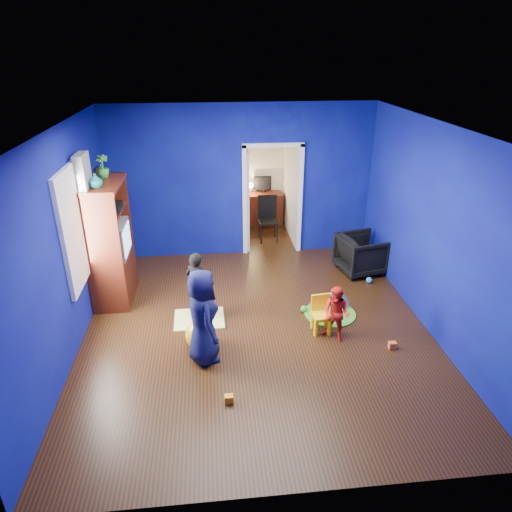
{
  "coord_description": "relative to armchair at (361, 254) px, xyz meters",
  "views": [
    {
      "loc": [
        -0.61,
        -5.63,
        3.83
      ],
      "look_at": [
        0.03,
        0.4,
        1.0
      ],
      "focal_mm": 32.0,
      "sensor_mm": 36.0,
      "label": 1
    }
  ],
  "objects": [
    {
      "name": "floor",
      "position": [
        -2.1,
        -1.67,
        -0.35
      ],
      "size": [
        5.0,
        5.5,
        0.01
      ],
      "primitive_type": "cube",
      "color": "black",
      "rests_on": "ground"
    },
    {
      "name": "ceiling",
      "position": [
        -2.1,
        -1.67,
        2.55
      ],
      "size": [
        5.0,
        5.5,
        0.01
      ],
      "primitive_type": "cube",
      "color": "white",
      "rests_on": "wall_back"
    },
    {
      "name": "wall_back",
      "position": [
        -2.1,
        1.08,
        1.1
      ],
      "size": [
        5.0,
        0.02,
        2.9
      ],
      "primitive_type": "cube",
      "color": "#0B0A72",
      "rests_on": "floor"
    },
    {
      "name": "wall_front",
      "position": [
        -2.1,
        -4.42,
        1.1
      ],
      "size": [
        5.0,
        0.02,
        2.9
      ],
      "primitive_type": "cube",
      "color": "#0B0A72",
      "rests_on": "floor"
    },
    {
      "name": "wall_left",
      "position": [
        -4.6,
        -1.67,
        1.1
      ],
      "size": [
        0.02,
        5.5,
        2.9
      ],
      "primitive_type": "cube",
      "color": "#0B0A72",
      "rests_on": "floor"
    },
    {
      "name": "wall_right",
      "position": [
        0.4,
        -1.67,
        1.1
      ],
      "size": [
        0.02,
        5.5,
        2.9
      ],
      "primitive_type": "cube",
      "color": "#0B0A72",
      "rests_on": "floor"
    },
    {
      "name": "alcove",
      "position": [
        -1.5,
        1.96,
        0.9
      ],
      "size": [
        1.0,
        1.75,
        2.5
      ],
      "primitive_type": null,
      "color": "silver",
      "rests_on": "floor"
    },
    {
      "name": "armchair",
      "position": [
        0.0,
        0.0,
        0.0
      ],
      "size": [
        0.92,
        0.9,
        0.71
      ],
      "primitive_type": "imported",
      "rotation": [
        0.0,
        0.0,
        1.78
      ],
      "color": "black",
      "rests_on": "floor"
    },
    {
      "name": "child_black",
      "position": [
        -2.95,
        -1.24,
        0.19
      ],
      "size": [
        0.47,
        0.44,
        1.08
      ],
      "primitive_type": "imported",
      "rotation": [
        0.0,
        0.0,
        2.54
      ],
      "color": "black",
      "rests_on": "floor"
    },
    {
      "name": "child_navy",
      "position": [
        -2.87,
        -2.29,
        0.3
      ],
      "size": [
        0.57,
        0.73,
        1.31
      ],
      "primitive_type": "imported",
      "rotation": [
        0.0,
        0.0,
        1.84
      ],
      "color": "#0F1438",
      "rests_on": "floor"
    },
    {
      "name": "toddler_red",
      "position": [
        -1.02,
        -2.03,
        0.06
      ],
      "size": [
        0.51,
        0.5,
        0.82
      ],
      "primitive_type": "imported",
      "rotation": [
        0.0,
        0.0,
        -0.73
      ],
      "color": "#AD1312",
      "rests_on": "floor"
    },
    {
      "name": "vase",
      "position": [
        -4.31,
        -0.76,
        1.71
      ],
      "size": [
        0.25,
        0.25,
        0.21
      ],
      "primitive_type": "imported",
      "rotation": [
        0.0,
        0.0,
        -0.29
      ],
      "color": "#0B525E",
      "rests_on": "tv_armoire"
    },
    {
      "name": "potted_plant",
      "position": [
        -4.31,
        -0.24,
        1.78
      ],
      "size": [
        0.2,
        0.2,
        0.35
      ],
      "primitive_type": "imported",
      "rotation": [
        0.0,
        0.0,
        0.0
      ],
      "color": "#2E802F",
      "rests_on": "tv_armoire"
    },
    {
      "name": "tv_armoire",
      "position": [
        -4.31,
        -0.46,
        0.63
      ],
      "size": [
        0.58,
        1.14,
        1.96
      ],
      "primitive_type": "cube",
      "color": "#40120A",
      "rests_on": "floor"
    },
    {
      "name": "crt_tv",
      "position": [
        -4.27,
        -0.46,
        0.67
      ],
      "size": [
        0.46,
        0.7,
        0.54
      ],
      "primitive_type": "cube",
      "color": "silver",
      "rests_on": "tv_armoire"
    },
    {
      "name": "yellow_blanket",
      "position": [
        -2.95,
        -1.34,
        -0.34
      ],
      "size": [
        0.76,
        0.61,
        0.03
      ],
      "primitive_type": "cube",
      "rotation": [
        0.0,
        0.0,
        0.02
      ],
      "color": "#F2E07A",
      "rests_on": "floor"
    },
    {
      "name": "hopper_ball",
      "position": [
        -2.92,
        -2.04,
        -0.15
      ],
      "size": [
        0.42,
        0.42,
        0.42
      ],
      "primitive_type": "sphere",
      "color": "yellow",
      "rests_on": "floor"
    },
    {
      "name": "kid_chair",
      "position": [
        -1.17,
        -1.83,
        -0.1
      ],
      "size": [
        0.31,
        0.31,
        0.5
      ],
      "primitive_type": "cube",
      "rotation": [
        0.0,
        0.0,
        0.11
      ],
      "color": "yellow",
      "rests_on": "floor"
    },
    {
      "name": "play_mat",
      "position": [
        -0.92,
        -1.39,
        -0.34
      ],
      "size": [
        0.79,
        0.79,
        0.02
      ],
      "primitive_type": "cylinder",
      "color": "#4DAB26",
      "rests_on": "floor"
    },
    {
      "name": "toy_arch",
      "position": [
        -0.92,
        -1.39,
        -0.33
      ],
      "size": [
        0.68,
        0.32,
        0.72
      ],
      "primitive_type": "torus",
      "rotation": [
        1.57,
        0.0,
        0.4
      ],
      "color": "#3F8CD8",
      "rests_on": "floor"
    },
    {
      "name": "window_left",
      "position": [
        -4.58,
        -1.32,
        1.2
      ],
      "size": [
        0.03,
        0.95,
        1.55
      ],
      "primitive_type": "cube",
      "color": "white",
      "rests_on": "wall_left"
    },
    {
      "name": "curtain",
      "position": [
        -4.47,
        -0.77,
        0.9
      ],
      "size": [
        0.14,
        0.42,
        2.4
      ],
      "primitive_type": "cube",
      "color": "slate",
      "rests_on": "floor"
    },
    {
      "name": "doorway",
      "position": [
        -1.5,
        1.08,
        0.7
      ],
      "size": [
        1.16,
        0.1,
        2.1
      ],
      "primitive_type": "cube",
      "color": "white",
      "rests_on": "floor"
    },
    {
      "name": "study_desk",
      "position": [
        -1.5,
        2.59,
        0.02
      ],
      "size": [
        0.88,
        0.44,
        0.75
      ],
      "primitive_type": "cube",
      "color": "#3D140A",
      "rests_on": "floor"
    },
    {
      "name": "desk_monitor",
      "position": [
        -1.5,
        2.71,
        0.6
      ],
      "size": [
        0.4,
        0.05,
        0.32
      ],
      "primitive_type": "cube",
      "color": "black",
      "rests_on": "study_desk"
    },
    {
      "name": "desk_lamp",
      "position": [
        -1.78,
        2.65,
        0.58
      ],
      "size": [
        0.14,
        0.14,
        0.14
      ],
      "primitive_type": "sphere",
      "color": "#FFD88C",
      "rests_on": "study_desk"
    },
    {
      "name": "folding_chair",
      "position": [
        -1.5,
        1.63,
        0.11
      ],
      "size": [
        0.4,
        0.4,
        0.92
      ],
      "primitive_type": "cube",
      "color": "black",
      "rests_on": "floor"
    },
    {
      "name": "book_shelf",
      "position": [
        -1.5,
        2.7,
        1.67
      ],
      "size": [
        0.88,
        0.24,
        0.04
      ],
      "primitive_type": "cube",
      "color": "white",
      "rests_on": "study_desk"
    },
    {
      "name": "toy_0",
      "position": [
        -0.29,
        -2.34,
        -0.3
      ],
      "size": [
        0.1,
        0.08,
        0.1
      ],
      "primitive_type": "cube",
      "color": "orange",
      "rests_on": "floor"
    },
    {
      "name": "toy_1",
      "position": [
        0.03,
        -0.45,
        -0.3
      ],
      "size": [
        0.11,
        0.11,
        0.11
      ],
      "primitive_type": "sphere",
      "color": "#2690D8",
      "rests_on": "floor"
    },
    {
      "name": "toy_2",
      "position": [
        -2.59,
        -3.15,
        -0.3
      ],
      "size": [
        0.1,
        0.08,
        0.1
      ],
      "primitive_type": "cube",
      "color": "orange",
      "rests_on": "floor"
    },
    {
      "name": "toy_3",
      "position": [
        -1.31,
        -1.28,
        -0.3
      ],
      "size": [
        0.11,
        0.11,
        0.11
      ],
      "primitive_type": "sphere",
      "color": "green",
      "rests_on": "floor"
    },
    {
      "name": "toy_4",
      "position": [
        -0.92,
        -1.59,
        -0.3
      ],
      "size": [
        0.1,
        0.08,
        0.1
      ],
      "primitive_type": "cube",
      "color": "#C349B0",
      "rests_on": "floor"
    }
  ]
}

